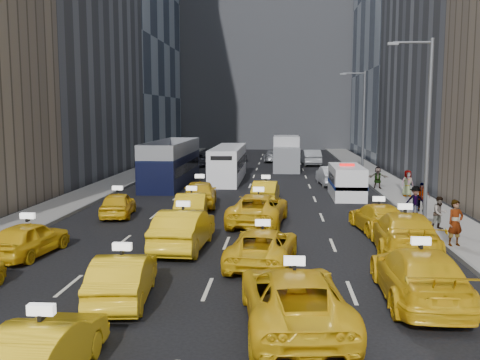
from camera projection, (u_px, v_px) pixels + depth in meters
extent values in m
plane|color=black|center=(198.00, 313.00, 14.89)|extent=(160.00, 160.00, 0.00)
cube|color=gray|center=(111.00, 185.00, 40.39)|extent=(3.00, 90.00, 0.15)
cube|color=gray|center=(393.00, 188.00, 38.83)|extent=(3.00, 90.00, 0.15)
cube|color=slate|center=(130.00, 185.00, 40.28)|extent=(0.15, 90.00, 0.18)
cube|color=slate|center=(373.00, 188.00, 38.94)|extent=(0.15, 90.00, 0.18)
cube|color=slate|center=(267.00, 19.00, 83.60)|extent=(30.00, 12.00, 40.00)
cylinder|color=#595B60|center=(428.00, 134.00, 25.50)|extent=(0.20, 0.20, 9.00)
cylinder|color=#595B60|center=(412.00, 42.00, 25.03)|extent=(1.80, 0.12, 0.12)
cube|color=slate|center=(393.00, 44.00, 25.10)|extent=(0.50, 0.22, 0.12)
cylinder|color=#595B60|center=(363.00, 125.00, 45.29)|extent=(0.20, 0.20, 9.00)
cylinder|color=#595B60|center=(354.00, 73.00, 44.82)|extent=(1.80, 0.12, 0.12)
cube|color=slate|center=(343.00, 74.00, 44.89)|extent=(0.50, 0.22, 0.12)
imported|color=yellow|center=(43.00, 352.00, 10.92)|extent=(1.44, 4.13, 1.36)
imported|color=yellow|center=(123.00, 277.00, 15.76)|extent=(1.98, 4.46, 1.42)
imported|color=yellow|center=(294.00, 298.00, 13.84)|extent=(3.15, 5.78, 1.54)
imported|color=yellow|center=(419.00, 275.00, 15.70)|extent=(2.34, 5.55, 1.60)
imported|color=yellow|center=(29.00, 239.00, 20.66)|extent=(2.07, 4.18, 1.37)
imported|color=yellow|center=(184.00, 229.00, 21.72)|extent=(1.97, 5.09, 1.65)
imported|color=yellow|center=(263.00, 247.00, 19.53)|extent=(2.76, 5.05, 1.34)
imported|color=yellow|center=(404.00, 233.00, 21.09)|extent=(2.70, 5.84, 1.65)
imported|color=yellow|center=(118.00, 204.00, 28.52)|extent=(2.09, 4.08, 1.33)
imported|color=yellow|center=(192.00, 206.00, 27.76)|extent=(1.88, 4.43, 1.42)
imported|color=yellow|center=(258.00, 209.00, 26.64)|extent=(3.13, 5.75, 1.53)
imported|color=yellow|center=(378.00, 218.00, 24.90)|extent=(2.45, 4.81, 1.34)
imported|color=yellow|center=(200.00, 193.00, 31.45)|extent=(2.35, 4.88, 1.61)
imported|color=yellow|center=(266.00, 191.00, 33.06)|extent=(1.71, 4.24, 1.37)
cube|color=white|center=(347.00, 181.00, 35.07)|extent=(2.63, 5.37, 2.06)
cylinder|color=black|center=(336.00, 195.00, 33.54)|extent=(0.28, 0.83, 0.83)
cylinder|color=black|center=(363.00, 195.00, 33.42)|extent=(0.28, 0.83, 0.83)
cylinder|color=black|center=(331.00, 187.00, 36.87)|extent=(0.28, 0.83, 0.83)
cylinder|color=black|center=(356.00, 187.00, 36.75)|extent=(0.28, 0.83, 0.83)
cube|color=navy|center=(346.00, 184.00, 35.08)|extent=(2.66, 5.38, 0.23)
cube|color=red|center=(347.00, 165.00, 34.93)|extent=(0.97, 0.45, 0.15)
cube|color=black|center=(172.00, 163.00, 41.16)|extent=(2.82, 11.46, 3.32)
cylinder|color=black|center=(141.00, 186.00, 36.63)|extent=(0.28, 1.10, 1.10)
cylinder|color=black|center=(174.00, 186.00, 36.46)|extent=(0.28, 1.10, 1.10)
cylinder|color=black|center=(170.00, 171.00, 46.13)|extent=(0.28, 1.10, 1.10)
cylinder|color=black|center=(196.00, 171.00, 45.96)|extent=(0.28, 1.10, 1.10)
cube|color=white|center=(228.00, 163.00, 43.76)|extent=(2.75, 10.79, 2.76)
cylinder|color=black|center=(210.00, 180.00, 39.54)|extent=(0.28, 1.10, 1.10)
cylinder|color=black|center=(236.00, 180.00, 39.40)|extent=(0.28, 1.10, 1.10)
cylinder|color=black|center=(223.00, 168.00, 48.34)|extent=(0.28, 1.10, 1.10)
cylinder|color=black|center=(244.00, 168.00, 48.19)|extent=(0.28, 1.10, 1.10)
cube|color=silver|center=(286.00, 153.00, 51.53)|extent=(2.67, 7.19, 3.25)
cylinder|color=black|center=(275.00, 167.00, 49.11)|extent=(0.28, 1.10, 1.10)
cylinder|color=black|center=(298.00, 167.00, 48.96)|extent=(0.28, 1.10, 1.10)
cylinder|color=black|center=(275.00, 162.00, 54.37)|extent=(0.28, 1.10, 1.10)
cylinder|color=black|center=(296.00, 162.00, 54.21)|extent=(0.28, 1.10, 1.10)
imported|color=#B2B5BB|center=(330.00, 176.00, 40.92)|extent=(1.96, 4.59, 1.47)
imported|color=black|center=(201.00, 160.00, 55.06)|extent=(2.70, 5.11, 1.37)
imported|color=slate|center=(272.00, 156.00, 60.23)|extent=(1.90, 4.58, 1.32)
imported|color=black|center=(240.00, 156.00, 60.17)|extent=(1.79, 4.07, 1.37)
imported|color=#929598|center=(311.00, 157.00, 56.43)|extent=(1.99, 5.11, 1.66)
imported|color=gray|center=(455.00, 223.00, 21.64)|extent=(0.80, 0.66, 1.89)
imported|color=gray|center=(440.00, 213.00, 24.73)|extent=(0.84, 0.64, 1.53)
imported|color=gray|center=(415.00, 201.00, 27.91)|extent=(1.11, 0.75, 1.59)
imported|color=gray|center=(421.00, 197.00, 29.27)|extent=(1.01, 0.71, 1.58)
imported|color=gray|center=(407.00, 183.00, 34.47)|extent=(0.90, 0.62, 1.69)
imported|color=gray|center=(378.00, 178.00, 38.05)|extent=(1.46, 0.47, 1.56)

